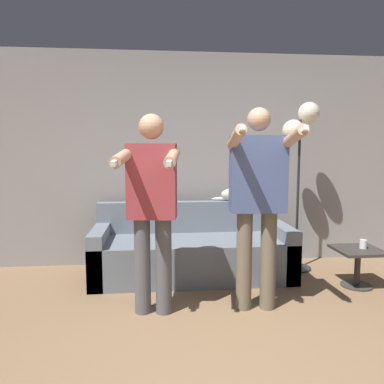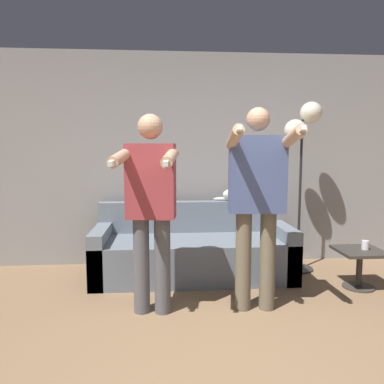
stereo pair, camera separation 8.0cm
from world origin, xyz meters
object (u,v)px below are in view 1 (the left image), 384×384
cat (237,194)px  cup (363,244)px  side_table (358,259)px  couch (192,252)px  person_right (258,193)px  person_left (152,201)px  floor_lamp (300,137)px

cat → cup: size_ratio=5.55×
cat → side_table: (1.10, -0.83, -0.60)m
couch → person_right: (0.48, -0.95, 0.78)m
person_left → cup: 2.29m
person_left → person_right: 0.92m
couch → cup: couch is taller
person_right → couch: bearing=120.8°
couch → cat: cat is taller
floor_lamp → person_right: bearing=-126.5°
cat → floor_lamp: floor_lamp is taller
floor_lamp → cup: size_ratio=21.33×
person_right → floor_lamp: 1.43m
couch → cup: (1.74, -0.50, 0.18)m
side_table → floor_lamp: bearing=123.2°
person_left → side_table: person_left is taller
cup → person_right: bearing=-160.3°
couch → person_right: 1.32m
person_left → side_table: bearing=19.4°
person_left → side_table: size_ratio=3.77×
cup → person_left: bearing=-168.2°
side_table → cup: bearing=9.0°
couch → side_table: bearing=-16.8°
floor_lamp → side_table: bearing=-56.8°
person_right → cat: size_ratio=3.48×
person_left → cup: (2.18, 0.45, -0.54)m
couch → floor_lamp: size_ratio=1.11×
couch → person_right: bearing=-63.2°
cat → side_table: 1.50m
couch → cup: 1.82m
floor_lamp → side_table: 1.49m
couch → person_left: (-0.44, -0.95, 0.72)m
couch → cat: (0.58, 0.32, 0.62)m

